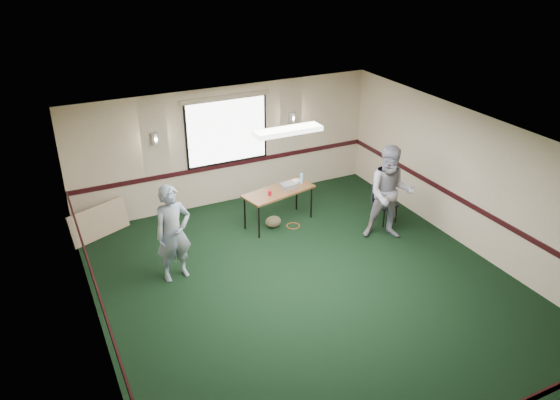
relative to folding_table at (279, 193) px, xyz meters
name	(u,v)px	position (x,y,z in m)	size (l,w,h in m)	color
ground	(312,291)	(-0.55, -2.49, -0.72)	(8.00, 8.00, 0.00)	black
room_shell	(261,166)	(-0.55, -0.37, 0.86)	(8.00, 8.02, 8.00)	#C3A68D
folding_table	(279,193)	(0.00, 0.00, 0.00)	(1.65, 0.95, 0.77)	brown
projector	(288,186)	(0.24, 0.04, 0.11)	(0.31, 0.25, 0.10)	gray
game_console	(296,181)	(0.52, 0.22, 0.08)	(0.19, 0.16, 0.05)	silver
red_cup	(270,193)	(-0.27, -0.13, 0.11)	(0.07, 0.07, 0.11)	#A80B1B
water_bottle	(301,179)	(0.60, 0.11, 0.17)	(0.07, 0.07, 0.22)	#91C9EE
duffel_bag	(273,222)	(-0.19, -0.12, -0.59)	(0.35, 0.27, 0.25)	#463E28
cable_coil	(293,226)	(0.21, -0.27, -0.71)	(0.28, 0.28, 0.01)	#C94B19
folded_table	(99,222)	(-3.55, 1.11, -0.38)	(1.30, 0.06, 0.67)	tan
conference_chair	(383,199)	(2.06, -0.86, -0.21)	(0.47, 0.49, 0.86)	black
person_left	(173,233)	(-2.55, -1.02, 0.19)	(0.66, 0.43, 1.81)	#46689B
person_right	(390,193)	(1.74, -1.50, 0.27)	(0.96, 0.75, 1.98)	#7C8FC1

